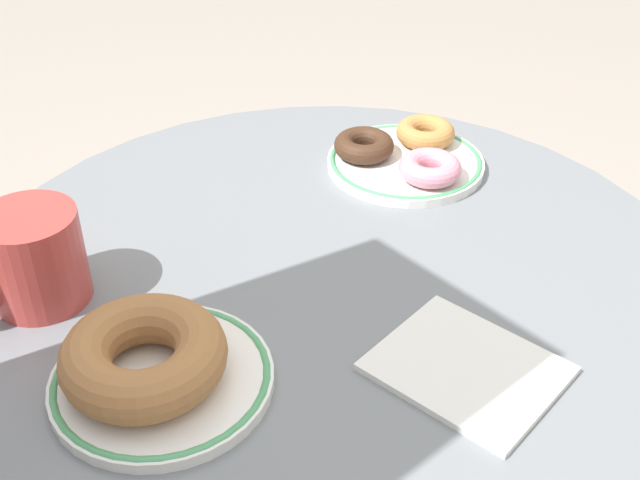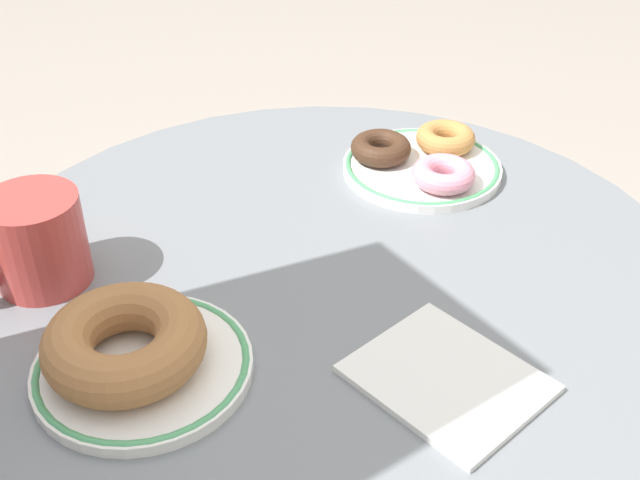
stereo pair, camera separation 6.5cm
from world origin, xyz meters
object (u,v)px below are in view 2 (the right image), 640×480
(donut_old_fashioned, at_px, (445,138))
(donut_pink_frosted, at_px, (444,174))
(plate_right, at_px, (422,167))
(paper_napkin, at_px, (447,379))
(donut_chocolate, at_px, (381,148))
(coffee_mug, at_px, (34,242))
(cafe_table, at_px, (328,430))
(plate_left, at_px, (143,367))
(donut_cinnamon, at_px, (125,342))

(donut_old_fashioned, bearing_deg, donut_pink_frosted, -146.09)
(plate_right, relative_size, donut_pink_frosted, 2.60)
(paper_napkin, bearing_deg, donut_pink_frosted, 35.94)
(donut_chocolate, bearing_deg, coffee_mug, 165.76)
(plate_right, xyz_separation_m, paper_napkin, (-0.25, -0.21, -0.00))
(cafe_table, bearing_deg, coffee_mug, 136.72)
(plate_left, distance_m, donut_old_fashioned, 0.45)
(plate_left, bearing_deg, paper_napkin, -50.03)
(plate_left, height_order, coffee_mug, coffee_mug)
(donut_cinnamon, relative_size, paper_napkin, 0.93)
(donut_cinnamon, height_order, coffee_mug, coffee_mug)
(donut_pink_frosted, relative_size, coffee_mug, 0.55)
(donut_cinnamon, xyz_separation_m, coffee_mug, (0.02, 0.16, 0.01))
(cafe_table, relative_size, donut_cinnamon, 5.52)
(donut_pink_frosted, bearing_deg, plate_right, 63.73)
(donut_pink_frosted, bearing_deg, paper_napkin, -144.06)
(plate_left, distance_m, plate_right, 0.41)
(paper_napkin, bearing_deg, donut_cinnamon, 130.07)
(plate_left, relative_size, donut_old_fashioned, 2.56)
(plate_right, bearing_deg, donut_pink_frosted, -116.27)
(plate_right, height_order, paper_napkin, plate_right)
(plate_left, bearing_deg, cafe_table, -4.45)
(donut_cinnamon, xyz_separation_m, donut_pink_frosted, (0.39, -0.02, -0.01))
(cafe_table, bearing_deg, plate_left, 175.55)
(cafe_table, relative_size, donut_old_fashioned, 10.39)
(cafe_table, relative_size, donut_pink_frosted, 10.39)
(plate_right, xyz_separation_m, donut_cinnamon, (-0.41, -0.02, 0.03))
(donut_cinnamon, xyz_separation_m, paper_napkin, (0.16, -0.19, -0.03))
(donut_old_fashioned, height_order, donut_pink_frosted, same)
(plate_left, height_order, paper_napkin, plate_left)
(cafe_table, distance_m, donut_chocolate, 0.32)
(plate_right, bearing_deg, cafe_table, -168.21)
(donut_chocolate, relative_size, donut_pink_frosted, 1.00)
(plate_left, height_order, donut_old_fashioned, donut_old_fashioned)
(donut_cinnamon, height_order, donut_chocolate, donut_cinnamon)
(donut_old_fashioned, distance_m, donut_chocolate, 0.08)
(cafe_table, bearing_deg, plate_right, 11.79)
(donut_old_fashioned, xyz_separation_m, donut_pink_frosted, (-0.07, -0.05, 0.00))
(plate_right, distance_m, coffee_mug, 0.42)
(donut_chocolate, height_order, coffee_mug, coffee_mug)
(cafe_table, bearing_deg, donut_cinnamon, 173.49)
(donut_cinnamon, xyz_separation_m, donut_old_fashioned, (0.46, 0.02, -0.01))
(coffee_mug, bearing_deg, donut_cinnamon, -96.85)
(donut_pink_frosted, height_order, paper_napkin, donut_pink_frosted)
(cafe_table, xyz_separation_m, donut_cinnamon, (-0.21, 0.02, 0.25))
(donut_cinnamon, distance_m, paper_napkin, 0.25)
(donut_chocolate, height_order, paper_napkin, donut_chocolate)
(plate_left, relative_size, donut_cinnamon, 1.36)
(cafe_table, xyz_separation_m, donut_chocolate, (0.18, 0.09, 0.25))
(donut_cinnamon, relative_size, donut_old_fashioned, 1.88)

